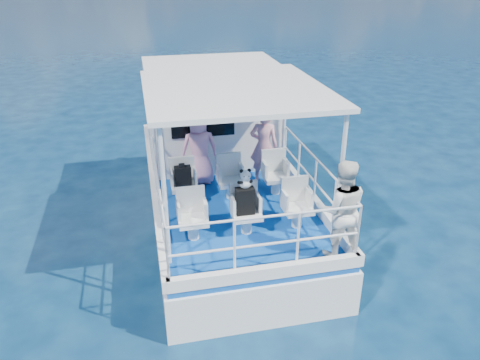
{
  "coord_description": "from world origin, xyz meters",
  "views": [
    {
      "loc": [
        -1.59,
        -7.73,
        5.12
      ],
      "look_at": [
        0.05,
        -0.4,
        1.55
      ],
      "focal_mm": 35.0,
      "sensor_mm": 36.0,
      "label": 1
    }
  ],
  "objects_px": {
    "passenger_stbd_aft": "(341,210)",
    "backpack_center": "(245,201)",
    "passenger_port_fwd": "(199,149)",
    "panda": "(245,179)"
  },
  "relations": [
    {
      "from": "passenger_port_fwd",
      "to": "backpack_center",
      "type": "relative_size",
      "value": 3.28
    },
    {
      "from": "passenger_port_fwd",
      "to": "backpack_center",
      "type": "distance_m",
      "value": 2.18
    },
    {
      "from": "passenger_port_fwd",
      "to": "passenger_stbd_aft",
      "type": "height_order",
      "value": "passenger_stbd_aft"
    },
    {
      "from": "panda",
      "to": "backpack_center",
      "type": "bearing_deg",
      "value": -105.68
    },
    {
      "from": "passenger_stbd_aft",
      "to": "backpack_center",
      "type": "xyz_separation_m",
      "value": [
        -1.27,
        0.93,
        -0.19
      ]
    },
    {
      "from": "passenger_port_fwd",
      "to": "panda",
      "type": "xyz_separation_m",
      "value": [
        0.46,
        -2.1,
        0.25
      ]
    },
    {
      "from": "backpack_center",
      "to": "panda",
      "type": "xyz_separation_m",
      "value": [
        0.01,
        0.02,
        0.4
      ]
    },
    {
      "from": "backpack_center",
      "to": "passenger_stbd_aft",
      "type": "bearing_deg",
      "value": -36.22
    },
    {
      "from": "passenger_port_fwd",
      "to": "backpack_center",
      "type": "bearing_deg",
      "value": 102.85
    },
    {
      "from": "backpack_center",
      "to": "panda",
      "type": "relative_size",
      "value": 1.39
    }
  ]
}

